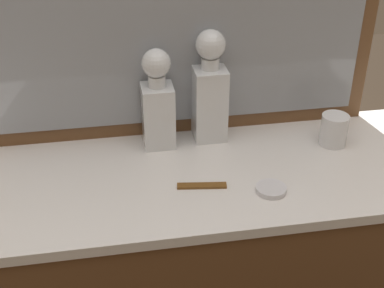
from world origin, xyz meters
The scene contains 5 objects.
crystal_decanter_left centered at (-0.06, 0.15, 0.93)m, with size 0.08×0.08×0.26m.
crystal_decanter_front centered at (0.07, 0.16, 0.94)m, with size 0.08×0.08×0.30m.
crystal_tumbler_rear centered at (0.39, 0.07, 0.86)m, with size 0.07×0.07×0.08m.
porcelain_dish centered at (0.17, -0.11, 0.83)m, with size 0.07×0.07×0.01m.
tortoiseshell_comb centered at (0.01, -0.06, 0.82)m, with size 0.12×0.04×0.01m.
Camera 1 is at (-0.18, -1.06, 1.54)m, focal length 49.99 mm.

